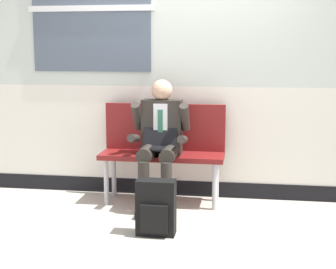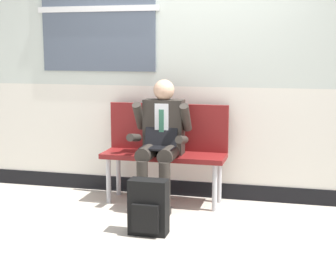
{
  "view_description": "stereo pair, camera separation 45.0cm",
  "coord_description": "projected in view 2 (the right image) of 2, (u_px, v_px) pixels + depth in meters",
  "views": [
    {
      "loc": [
        0.67,
        -4.59,
        1.57
      ],
      "look_at": [
        -0.09,
        0.24,
        0.75
      ],
      "focal_mm": 54.74,
      "sensor_mm": 36.0,
      "label": 1
    },
    {
      "loc": [
        1.11,
        -4.5,
        1.57
      ],
      "look_at": [
        -0.09,
        0.24,
        0.75
      ],
      "focal_mm": 54.74,
      "sensor_mm": 36.0,
      "label": 2
    }
  ],
  "objects": [
    {
      "name": "ground_plane",
      "position": [
        171.0,
        217.0,
        4.83
      ],
      "size": [
        18.0,
        18.0,
        0.0
      ],
      "primitive_type": "plane",
      "color": "#B2A899"
    },
    {
      "name": "station_wall",
      "position": [
        188.0,
        74.0,
        5.37
      ],
      "size": [
        5.59,
        0.16,
        2.65
      ],
      "color": "beige",
      "rests_on": "ground"
    },
    {
      "name": "bench_with_person",
      "position": [
        166.0,
        145.0,
        5.27
      ],
      "size": [
        1.26,
        0.42,
        1.01
      ],
      "color": "maroon",
      "rests_on": "ground"
    },
    {
      "name": "person_seated",
      "position": [
        161.0,
        139.0,
        5.06
      ],
      "size": [
        0.57,
        0.7,
        1.27
      ],
      "color": "#2D2823",
      "rests_on": "ground"
    },
    {
      "name": "backpack",
      "position": [
        148.0,
        208.0,
        4.36
      ],
      "size": [
        0.33,
        0.2,
        0.48
      ],
      "color": "black",
      "rests_on": "ground"
    }
  ]
}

